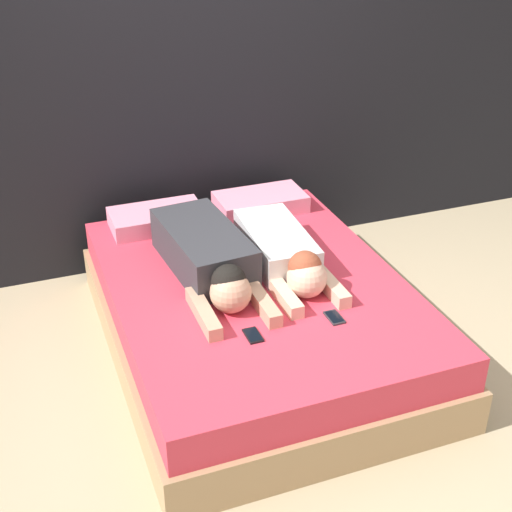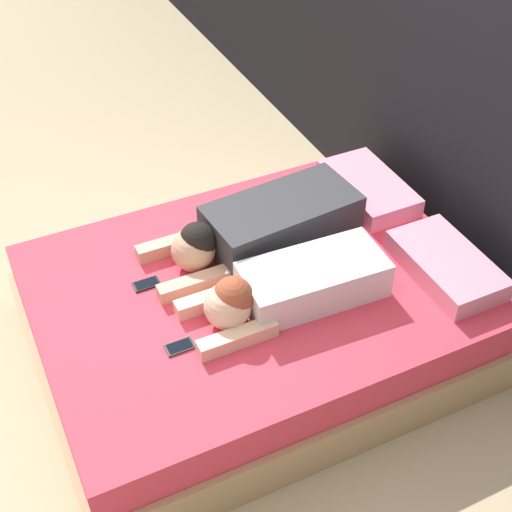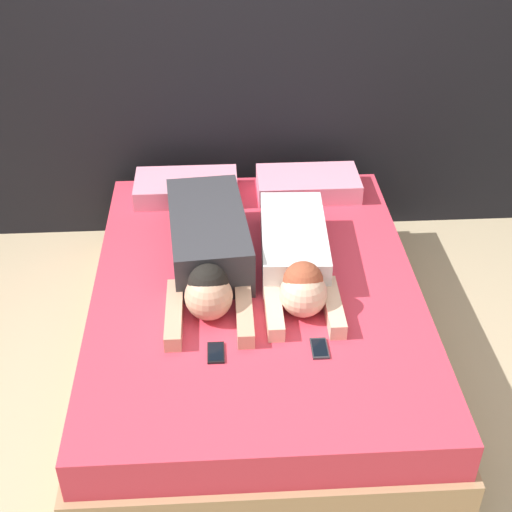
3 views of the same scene
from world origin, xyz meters
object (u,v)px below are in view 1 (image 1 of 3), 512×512
(pillow_head_right, at_px, (260,202))
(person_left, at_px, (209,258))
(person_right, at_px, (286,255))
(cell_phone_left, at_px, (253,335))
(cell_phone_right, at_px, (334,317))
(bed, at_px, (256,315))
(pillow_head_left, at_px, (157,218))

(pillow_head_right, height_order, person_left, person_left)
(person_right, height_order, cell_phone_left, person_right)
(cell_phone_right, bearing_deg, bed, 116.58)
(pillow_head_right, height_order, cell_phone_right, pillow_head_right)
(bed, xyz_separation_m, person_left, (-0.21, 0.13, 0.33))
(pillow_head_right, xyz_separation_m, cell_phone_right, (-0.10, -1.28, -0.05))
(pillow_head_left, distance_m, person_right, 0.92)
(person_left, distance_m, cell_phone_right, 0.75)
(pillow_head_left, height_order, person_left, person_left)
(pillow_head_right, bearing_deg, cell_phone_left, -112.32)
(bed, xyz_separation_m, pillow_head_left, (-0.33, 0.81, 0.27))
(pillow_head_left, height_order, person_right, person_right)
(pillow_head_right, bearing_deg, bed, -112.37)
(pillow_head_left, height_order, cell_phone_right, pillow_head_left)
(bed, bearing_deg, person_left, 148.51)
(person_right, bearing_deg, bed, -164.60)
(person_left, relative_size, cell_phone_left, 8.77)
(pillow_head_right, distance_m, person_right, 0.77)
(bed, distance_m, person_left, 0.41)
(pillow_head_left, bearing_deg, cell_phone_left, -83.55)
(pillow_head_right, xyz_separation_m, cell_phone_left, (-0.52, -1.28, -0.05))
(pillow_head_right, bearing_deg, person_right, -100.78)
(person_left, bearing_deg, pillow_head_right, 51.16)
(pillow_head_right, relative_size, cell_phone_right, 4.57)
(person_left, xyz_separation_m, person_right, (0.40, -0.08, -0.02))
(pillow_head_left, xyz_separation_m, cell_phone_right, (0.57, -1.28, -0.05))
(bed, distance_m, person_right, 0.37)
(cell_phone_right, bearing_deg, pillow_head_left, 113.93)
(pillow_head_right, bearing_deg, pillow_head_left, 180.00)
(cell_phone_left, bearing_deg, bed, 67.77)
(pillow_head_left, height_order, cell_phone_left, pillow_head_left)
(pillow_head_left, xyz_separation_m, pillow_head_right, (0.67, 0.00, 0.00))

